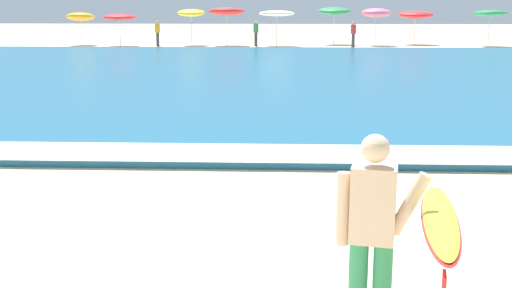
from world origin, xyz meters
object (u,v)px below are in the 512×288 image
(beach_umbrella_1, at_px, (119,17))
(beach_umbrella_7, at_px, (415,15))
(beach_umbrella_5, at_px, (334,11))
(beach_umbrella_6, at_px, (376,13))
(beach_umbrella_8, at_px, (490,13))
(beachgoer_near_row_right, at_px, (158,33))
(beach_umbrella_0, at_px, (81,17))
(beach_umbrella_2, at_px, (191,13))
(beach_umbrella_4, at_px, (277,13))
(beachgoer_near_row_left, at_px, (353,33))
(beach_umbrella_3, at_px, (227,12))
(surfer_with_board, at_px, (402,226))
(beachgoer_near_row_mid, at_px, (256,33))

(beach_umbrella_1, distance_m, beach_umbrella_7, 19.03)
(beach_umbrella_5, bearing_deg, beach_umbrella_7, 0.86)
(beach_umbrella_1, height_order, beach_umbrella_6, beach_umbrella_6)
(beach_umbrella_5, xyz_separation_m, beach_umbrella_8, (9.56, -1.54, -0.12))
(beach_umbrella_1, relative_size, beach_umbrella_5, 0.82)
(beach_umbrella_1, height_order, beachgoer_near_row_right, beach_umbrella_1)
(beach_umbrella_6, bearing_deg, beach_umbrella_0, -178.38)
(beach_umbrella_1, relative_size, beach_umbrella_2, 0.87)
(beach_umbrella_2, distance_m, beach_umbrella_4, 5.51)
(beach_umbrella_7, relative_size, beachgoer_near_row_left, 1.44)
(beach_umbrella_7, bearing_deg, beach_umbrella_4, -167.95)
(beach_umbrella_3, xyz_separation_m, beach_umbrella_7, (12.16, 1.65, -0.22))
(beachgoer_near_row_left, bearing_deg, beach_umbrella_4, 167.13)
(beach_umbrella_7, bearing_deg, beach_umbrella_6, -159.34)
(surfer_with_board, relative_size, beach_umbrella_8, 1.11)
(beach_umbrella_4, height_order, beach_umbrella_8, beach_umbrella_8)
(surfer_with_board, relative_size, beachgoer_near_row_left, 1.61)
(beach_umbrella_4, relative_size, beach_umbrella_8, 0.99)
(beach_umbrella_5, height_order, beach_umbrella_8, beach_umbrella_5)
(beach_umbrella_7, bearing_deg, beach_umbrella_2, -174.81)
(beach_umbrella_4, bearing_deg, beach_umbrella_3, 175.07)
(beach_umbrella_2, bearing_deg, beach_umbrella_3, -8.18)
(beach_umbrella_0, relative_size, beachgoer_near_row_mid, 1.36)
(beach_umbrella_0, xyz_separation_m, beach_umbrella_1, (2.68, -0.65, -0.01))
(surfer_with_board, distance_m, beach_umbrella_5, 38.61)
(beach_umbrella_3, relative_size, beach_umbrella_7, 1.09)
(surfer_with_board, relative_size, beach_umbrella_5, 1.03)
(beachgoer_near_row_left, bearing_deg, beach_umbrella_3, 170.28)
(surfer_with_board, xyz_separation_m, beachgoer_near_row_mid, (-2.63, 36.39, -0.18))
(beach_umbrella_1, relative_size, beach_umbrella_6, 0.86)
(beach_umbrella_6, relative_size, beachgoer_near_row_left, 1.49)
(beach_umbrella_3, distance_m, beach_umbrella_4, 3.17)
(surfer_with_board, xyz_separation_m, beachgoer_near_row_left, (3.36, 35.61, -0.18))
(beach_umbrella_2, bearing_deg, beach_umbrella_0, -178.13)
(beach_umbrella_7, relative_size, beachgoer_near_row_right, 1.44)
(beach_umbrella_1, xyz_separation_m, beach_umbrella_6, (16.21, 1.19, 0.26))
(beach_umbrella_4, bearing_deg, beach_umbrella_0, 178.30)
(beachgoer_near_row_left, xyz_separation_m, beachgoer_near_row_right, (-12.19, 0.68, 0.00))
(beach_umbrella_4, bearing_deg, surfer_with_board, -87.90)
(beach_umbrella_5, bearing_deg, beachgoer_near_row_left, -71.65)
(beach_umbrella_1, bearing_deg, beach_umbrella_6, 4.20)
(beachgoer_near_row_right, bearing_deg, beachgoer_near_row_left, -3.21)
(beach_umbrella_4, relative_size, beach_umbrella_7, 0.99)
(beachgoer_near_row_mid, height_order, beachgoer_near_row_right, same)
(surfer_with_board, relative_size, beach_umbrella_2, 1.10)
(beach_umbrella_8, bearing_deg, surfer_with_board, -107.91)
(beachgoer_near_row_left, relative_size, beachgoer_near_row_right, 1.00)
(beach_umbrella_6, relative_size, beachgoer_near_row_right, 1.49)
(beach_umbrella_2, distance_m, beach_umbrella_5, 9.29)
(beach_umbrella_0, relative_size, beach_umbrella_1, 1.06)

